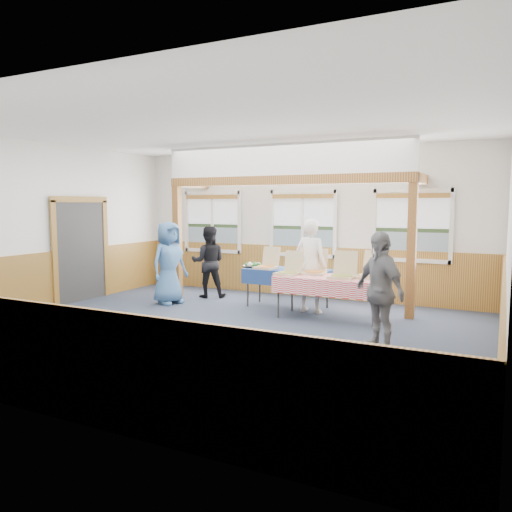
{
  "coord_description": "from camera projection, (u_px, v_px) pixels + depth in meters",
  "views": [
    {
      "loc": [
        3.96,
        -6.73,
        2.03
      ],
      "look_at": [
        0.09,
        1.0,
        1.12
      ],
      "focal_mm": 35.0,
      "sensor_mm": 36.0,
      "label": 1
    }
  ],
  "objects": [
    {
      "name": "floor",
      "position": [
        223.0,
        332.0,
        7.95
      ],
      "size": [
        8.0,
        8.0,
        0.0
      ],
      "primitive_type": "plane",
      "color": "#293343",
      "rests_on": "ground"
    },
    {
      "name": "ceiling",
      "position": [
        222.0,
        127.0,
        7.62
      ],
      "size": [
        8.0,
        8.0,
        0.0
      ],
      "primitive_type": "plane",
      "rotation": [
        3.14,
        0.0,
        0.0
      ],
      "color": "white",
      "rests_on": "wall_back"
    },
    {
      "name": "wall_back",
      "position": [
        303.0,
        223.0,
        10.9
      ],
      "size": [
        8.0,
        0.0,
        8.0
      ],
      "primitive_type": "plane",
      "rotation": [
        1.57,
        0.0,
        0.0
      ],
      "color": "silver",
      "rests_on": "floor"
    },
    {
      "name": "wall_front",
      "position": [
        33.0,
        250.0,
        4.67
      ],
      "size": [
        8.0,
        0.0,
        8.0
      ],
      "primitive_type": "plane",
      "rotation": [
        -1.57,
        0.0,
        0.0
      ],
      "color": "silver",
      "rests_on": "floor"
    },
    {
      "name": "wall_left",
      "position": [
        42.0,
        226.0,
        9.57
      ],
      "size": [
        0.0,
        8.0,
        8.0
      ],
      "primitive_type": "plane",
      "rotation": [
        1.57,
        0.0,
        1.57
      ],
      "color": "silver",
      "rests_on": "floor"
    },
    {
      "name": "wall_right",
      "position": [
        509.0,
        240.0,
        6.01
      ],
      "size": [
        0.0,
        8.0,
        8.0
      ],
      "primitive_type": "plane",
      "rotation": [
        1.57,
        0.0,
        -1.57
      ],
      "color": "silver",
      "rests_on": "floor"
    },
    {
      "name": "wainscot_back",
      "position": [
        303.0,
        271.0,
        10.99
      ],
      "size": [
        7.98,
        0.05,
        1.1
      ],
      "primitive_type": "cube",
      "color": "brown",
      "rests_on": "floor"
    },
    {
      "name": "wainscot_front",
      "position": [
        40.0,
        358.0,
        4.81
      ],
      "size": [
        7.98,
        0.05,
        1.1
      ],
      "primitive_type": "cube",
      "color": "brown",
      "rests_on": "floor"
    },
    {
      "name": "wainscot_left",
      "position": [
        46.0,
        280.0,
        9.67
      ],
      "size": [
        0.05,
        6.98,
        1.1
      ],
      "primitive_type": "cube",
      "color": "brown",
      "rests_on": "floor"
    },
    {
      "name": "wainscot_right",
      "position": [
        502.0,
        325.0,
        6.13
      ],
      "size": [
        0.05,
        6.98,
        1.1
      ],
      "primitive_type": "cube",
      "color": "brown",
      "rests_on": "floor"
    },
    {
      "name": "cased_opening",
      "position": [
        81.0,
        251.0,
        10.41
      ],
      "size": [
        0.06,
        1.3,
        2.1
      ],
      "primitive_type": "cube",
      "color": "#2D2D2D",
      "rests_on": "wall_left"
    },
    {
      "name": "window_left",
      "position": [
        213.0,
        219.0,
        11.88
      ],
      "size": [
        1.56,
        0.1,
        1.46
      ],
      "color": "white",
      "rests_on": "wall_back"
    },
    {
      "name": "window_mid",
      "position": [
        303.0,
        220.0,
        10.85
      ],
      "size": [
        1.56,
        0.1,
        1.46
      ],
      "color": "white",
      "rests_on": "wall_back"
    },
    {
      "name": "window_right",
      "position": [
        412.0,
        222.0,
        9.83
      ],
      "size": [
        1.56,
        0.1,
        1.46
      ],
      "color": "white",
      "rests_on": "wall_back"
    },
    {
      "name": "post_left",
      "position": [
        177.0,
        242.0,
        10.99
      ],
      "size": [
        0.15,
        0.15,
        2.4
      ],
      "primitive_type": "cube",
      "color": "#5F3415",
      "rests_on": "floor"
    },
    {
      "name": "post_right",
      "position": [
        412.0,
        251.0,
        8.76
      ],
      "size": [
        0.15,
        0.15,
        2.4
      ],
      "primitive_type": "cube",
      "color": "#5F3415",
      "rests_on": "floor"
    },
    {
      "name": "cross_beam",
      "position": [
        282.0,
        180.0,
        9.74
      ],
      "size": [
        5.15,
        0.18,
        0.18
      ],
      "primitive_type": "cube",
      "color": "#5F3415",
      "rests_on": "post_left"
    },
    {
      "name": "table_left",
      "position": [
        287.0,
        272.0,
        9.76
      ],
      "size": [
        1.78,
        1.15,
        0.76
      ],
      "rotation": [
        0.0,
        0.0,
        -0.26
      ],
      "color": "#2D2D2D",
      "rests_on": "floor"
    },
    {
      "name": "table_right",
      "position": [
        330.0,
        280.0,
        8.74
      ],
      "size": [
        2.01,
        1.26,
        0.76
      ],
      "rotation": [
        0.0,
        0.0,
        -0.24
      ],
      "color": "#2D2D2D",
      "rests_on": "floor"
    },
    {
      "name": "pizza_box_a",
      "position": [
        267.0,
        265.0,
        9.82
      ],
      "size": [
        0.42,
        0.49,
        0.42
      ],
      "rotation": [
        0.0,
        0.0,
        -0.08
      ],
      "color": "tan",
      "rests_on": "table_left"
    },
    {
      "name": "pizza_box_b",
      "position": [
        307.0,
        266.0,
        9.73
      ],
      "size": [
        0.39,
        0.47,
        0.41
      ],
      "rotation": [
        0.0,
        0.0,
        0.03
      ],
      "color": "tan",
      "rests_on": "table_left"
    },
    {
      "name": "pizza_box_c",
      "position": [
        289.0,
        271.0,
        8.97
      ],
      "size": [
        0.45,
        0.52,
        0.42
      ],
      "rotation": [
        0.0,
        0.0,
        -0.15
      ],
      "color": "tan",
      "rests_on": "table_right"
    },
    {
      "name": "pizza_box_d",
      "position": [
        314.0,
        270.0,
        9.06
      ],
      "size": [
        0.48,
        0.56,
        0.45
      ],
      "rotation": [
        0.0,
        0.0,
        0.16
      ],
      "color": "tan",
      "rests_on": "table_right"
    },
    {
      "name": "pizza_box_e",
      "position": [
        342.0,
        274.0,
        8.55
      ],
      "size": [
        0.44,
        0.53,
        0.45
      ],
      "rotation": [
        0.0,
        0.0,
        0.04
      ],
      "color": "tan",
      "rests_on": "table_right"
    },
    {
      "name": "pizza_box_f",
      "position": [
        369.0,
        274.0,
        8.56
      ],
      "size": [
        0.51,
        0.59,
        0.46
      ],
      "rotation": [
        0.0,
        0.0,
        -0.2
      ],
      "color": "tan",
      "rests_on": "table_right"
    },
    {
      "name": "veggie_tray",
      "position": [
        253.0,
        265.0,
        10.08
      ],
      "size": [
        0.43,
        0.43,
        0.1
      ],
      "color": "black",
      "rests_on": "table_left"
    },
    {
      "name": "drink_glass",
      "position": [
        375.0,
        277.0,
        8.13
      ],
      "size": [
        0.07,
        0.07,
        0.15
      ],
      "primitive_type": "cylinder",
      "color": "#AB801C",
      "rests_on": "table_right"
    },
    {
      "name": "woman_white",
      "position": [
        311.0,
        266.0,
        9.3
      ],
      "size": [
        0.7,
        0.52,
        1.76
      ],
      "primitive_type": "imported",
      "rotation": [
        0.0,
        0.0,
        2.98
      ],
      "color": "white",
      "rests_on": "floor"
    },
    {
      "name": "woman_black",
      "position": [
        208.0,
        262.0,
        10.82
      ],
      "size": [
        0.94,
        0.88,
        1.55
      ],
      "primitive_type": "imported",
      "rotation": [
        0.0,
        0.0,
        3.64
      ],
      "color": "black",
      "rests_on": "floor"
    },
    {
      "name": "man_blue",
      "position": [
        169.0,
        263.0,
        10.09
      ],
      "size": [
        0.71,
        0.92,
        1.68
      ],
      "primitive_type": "imported",
      "rotation": [
        0.0,
        0.0,
        1.34
      ],
      "color": "#3D689A",
      "rests_on": "floor"
    },
    {
      "name": "person_grey",
      "position": [
        379.0,
        291.0,
        6.9
      ],
      "size": [
        1.0,
        0.94,
        1.66
      ],
      "primitive_type": "imported",
      "rotation": [
        0.0,
        0.0,
        -0.71
      ],
      "color": "slate",
      "rests_on": "floor"
    }
  ]
}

